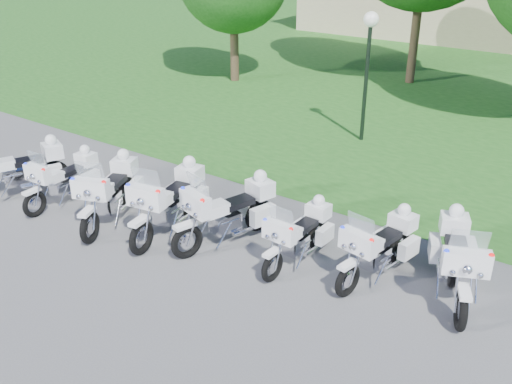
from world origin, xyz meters
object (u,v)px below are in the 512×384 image
Objects in this scene: motorcycle_3 at (170,199)px; motorcycle_4 at (230,210)px; motorcycle_1 at (65,177)px; motorcycle_7 at (457,258)px; motorcycle_2 at (110,190)px; motorcycle_0 at (20,167)px; motorcycle_6 at (380,246)px; motorcycle_5 at (300,234)px; lamp_post at (369,44)px.

motorcycle_3 reaches higher than motorcycle_4.
motorcycle_1 is 0.95× the size of motorcycle_7.
motorcycle_4 is at bearing 172.62° from motorcycle_2.
motorcycle_2 is (2.81, 0.38, -0.00)m from motorcycle_0.
motorcycle_6 is (3.08, 0.61, -0.08)m from motorcycle_4.
motorcycle_0 is at bearing 21.67° from motorcycle_6.
motorcycle_6 is (7.44, 1.40, 0.02)m from motorcycle_1.
motorcycle_3 reaches higher than motorcycle_2.
motorcycle_2 reaches higher than motorcycle_1.
motorcycle_5 is 2.92m from motorcycle_7.
motorcycle_7 is at bearing -163.78° from motorcycle_5.
motorcycle_1 is at bearing 20.81° from motorcycle_6.
motorcycle_0 is 1.12× the size of motorcycle_5.
motorcycle_3 is at bearing -146.06° from motorcycle_0.
motorcycle_7 is (9.99, 2.05, -0.01)m from motorcycle_0.
motorcycle_6 is at bearing -177.56° from motorcycle_3.
motorcycle_3 is at bearing 12.49° from motorcycle_5.
motorcycle_0 reaches higher than motorcycle_7.
motorcycle_1 is at bearing -115.21° from lamp_post.
motorcycle_0 is at bearing 27.51° from motorcycle_4.
lamp_post reaches higher than motorcycle_1.
motorcycle_5 is (1.58, 0.18, -0.12)m from motorcycle_4.
motorcycle_5 is 0.91× the size of motorcycle_7.
motorcycle_3 is 1.39m from motorcycle_4.
motorcycle_7 is at bearing -177.63° from motorcycle_3.
motorcycle_1 is 6.02m from motorcycle_5.
motorcycle_5 is at bearing -73.36° from lamp_post.
lamp_post is (-2.13, 7.13, 2.32)m from motorcycle_5.
motorcycle_3 is 2.97m from motorcycle_5.
motorcycle_4 is at bearing -174.73° from motorcycle_3.
motorcycle_7 is (8.77, 1.69, 0.08)m from motorcycle_1.
lamp_post is at bearing -51.39° from motorcycle_6.
motorcycle_6 is at bearing -161.95° from motorcycle_5.
motorcycle_4 is (1.34, 0.37, -0.01)m from motorcycle_3.
motorcycle_6 is at bearing -61.55° from lamp_post.
motorcycle_3 is at bearing -11.64° from motorcycle_7.
motorcycle_0 is 1.02× the size of motorcycle_7.
motorcycle_2 is 7.37m from motorcycle_7.
motorcycle_1 is 0.58× the size of lamp_post.
motorcycle_1 is (1.21, 0.36, -0.09)m from motorcycle_0.
motorcycle_2 is 1.02× the size of motorcycle_7.
motorcycle_6 is (5.84, 1.39, -0.07)m from motorcycle_2.
motorcycle_0 reaches higher than motorcycle_2.
motorcycle_7 reaches higher than motorcycle_6.
motorcycle_4 is at bearing -12.53° from motorcycle_7.
motorcycle_4 reaches higher than motorcycle_6.
lamp_post reaches higher than motorcycle_0.
motorcycle_0 reaches higher than motorcycle_5.
motorcycle_4 is 7.66m from lamp_post.
lamp_post reaches higher than motorcycle_4.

